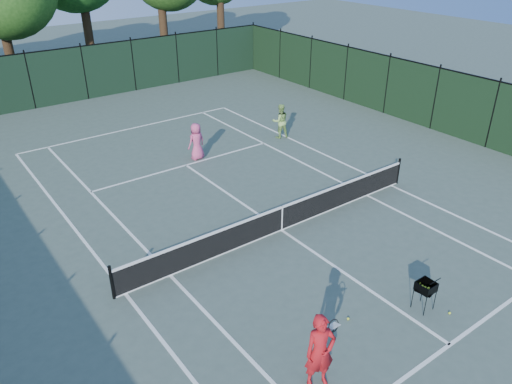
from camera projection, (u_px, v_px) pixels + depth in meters
ground at (281, 230)px, 16.48m from camera, size 90.00×90.00×0.00m
sideline_doubles_left at (125, 294)px, 13.60m from camera, size 0.10×23.77×0.01m
sideline_doubles_right at (391, 185)px, 19.37m from camera, size 0.10×23.77×0.01m
sideline_singles_left at (170, 275)px, 14.32m from camera, size 0.10×23.77×0.01m
sideline_singles_right at (367, 195)px, 18.65m from camera, size 0.10×23.77×0.01m
baseline_far at (132, 128)px, 24.94m from camera, size 10.97×0.10×0.01m
service_line_near at (450, 345)px, 11.93m from camera, size 8.23×0.10×0.01m
service_line_far at (186, 165)px, 21.04m from camera, size 8.23×0.10×0.01m
center_service_line at (281, 230)px, 16.48m from camera, size 0.10×12.80×0.01m
tennis_net at (282, 218)px, 16.26m from camera, size 11.69×0.09×1.06m
fence_far at (85, 73)px, 28.60m from camera, size 24.00×0.05×3.00m
fence_right at (493, 116)px, 22.09m from camera, size 0.05×36.00×3.00m
coach at (320, 352)px, 10.50m from camera, size 1.09×0.64×1.85m
player_pink at (197, 141)px, 21.27m from camera, size 0.84×0.60×1.60m
player_green at (280, 121)px, 23.49m from camera, size 0.95×0.84×1.63m
ball_hopper at (426, 287)px, 12.76m from camera, size 0.52×0.52×0.84m
loose_ball_near_cart at (450, 313)px, 12.86m from camera, size 0.07×0.07×0.07m
loose_ball_midcourt at (348, 319)px, 12.68m from camera, size 0.07×0.07×0.07m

